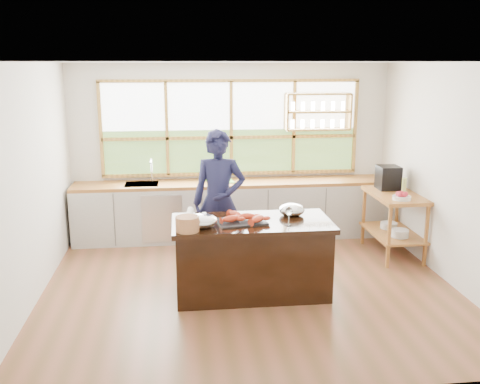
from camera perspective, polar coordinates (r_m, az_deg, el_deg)
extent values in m
plane|color=brown|center=(6.72, 0.99, -9.99)|extent=(5.00, 5.00, 0.00)
cube|color=silver|center=(8.50, -0.96, 4.53)|extent=(5.00, 0.02, 2.70)
cube|color=silver|center=(4.16, 5.14, -5.23)|extent=(5.00, 0.02, 2.70)
cube|color=silver|center=(6.47, -21.47, 0.70)|extent=(0.02, 4.50, 2.70)
cube|color=silver|center=(7.08, 21.56, 1.72)|extent=(0.02, 4.50, 2.70)
cube|color=white|center=(6.16, 1.10, 13.69)|extent=(5.00, 4.50, 0.02)
cube|color=#BE8F44|center=(8.42, -0.95, 6.85)|extent=(4.05, 0.06, 1.50)
cube|color=white|center=(8.41, -0.97, 9.22)|extent=(3.98, 0.01, 0.75)
cube|color=#405C24|center=(8.50, -0.95, 4.34)|extent=(3.98, 0.01, 0.70)
cube|color=#BE8F44|center=(8.51, 8.35, 10.32)|extent=(1.00, 0.28, 0.03)
cube|color=#BE8F44|center=(8.53, 8.29, 8.48)|extent=(1.00, 0.28, 0.03)
cube|color=#BE8F44|center=(8.56, 8.22, 6.65)|extent=(1.00, 0.28, 0.03)
cube|color=#BE8F44|center=(8.41, 4.95, 8.50)|extent=(0.03, 0.28, 0.55)
cube|color=#BE8F44|center=(8.67, 11.52, 8.43)|extent=(0.03, 0.28, 0.55)
cube|color=beige|center=(8.40, -0.73, -2.05)|extent=(4.90, 0.62, 0.85)
cube|color=silver|center=(8.06, -8.31, -2.84)|extent=(0.60, 0.01, 0.72)
cube|color=#A4592A|center=(8.29, -0.74, 0.95)|extent=(4.90, 0.62, 0.05)
cube|color=silver|center=(8.28, -10.42, 0.32)|extent=(0.50, 0.42, 0.16)
cube|color=#A4592A|center=(7.62, 19.25, -4.29)|extent=(0.04, 0.04, 0.90)
cube|color=#A4592A|center=(8.49, 16.37, -2.27)|extent=(0.04, 0.04, 0.90)
cube|color=#A4592A|center=(7.41, 15.61, -4.52)|extent=(0.04, 0.04, 0.90)
cube|color=#A4592A|center=(8.30, 13.05, -2.42)|extent=(0.04, 0.04, 0.90)
cube|color=#A4592A|center=(7.98, 15.95, -4.21)|extent=(0.62, 1.10, 0.03)
cube|color=#A4592A|center=(7.84, 16.22, -0.35)|extent=(0.62, 1.10, 0.05)
cylinder|color=silver|center=(7.74, 16.68, -4.28)|extent=(0.24, 0.24, 0.11)
cylinder|color=silver|center=(8.10, 15.58, -3.49)|extent=(0.24, 0.24, 0.09)
cube|color=black|center=(6.38, 1.25, -7.25)|extent=(1.77, 0.82, 0.84)
cube|color=black|center=(6.23, 1.27, -3.38)|extent=(1.85, 0.90, 0.06)
imported|color=#171838|center=(6.92, -2.25, -1.07)|extent=(0.75, 0.55, 1.88)
imported|color=slate|center=(8.28, -3.30, 2.05)|extent=(0.17, 0.14, 0.27)
cube|color=#56B33D|center=(8.26, -2.12, 1.13)|extent=(0.44, 0.35, 0.01)
cube|color=black|center=(8.05, 15.53, 1.49)|extent=(0.30, 0.33, 0.34)
cylinder|color=#A1AE55|center=(7.68, 17.09, 0.50)|extent=(0.08, 0.08, 0.26)
cylinder|color=silver|center=(7.50, 16.86, -0.60)|extent=(0.25, 0.25, 0.05)
sphere|color=#AD1A2A|center=(7.51, 17.24, -0.22)|extent=(0.07, 0.07, 0.07)
sphere|color=#AD1A2A|center=(7.54, 16.85, -0.14)|extent=(0.07, 0.07, 0.07)
sphere|color=#AD1A2A|center=(7.50, 16.52, -0.18)|extent=(0.07, 0.07, 0.07)
sphere|color=#AD1A2A|center=(7.45, 16.69, -0.29)|extent=(0.07, 0.07, 0.07)
sphere|color=#AD1A2A|center=(7.46, 17.14, -0.31)|extent=(0.07, 0.07, 0.07)
cube|color=black|center=(6.17, 0.12, -3.17)|extent=(0.61, 0.49, 0.02)
ellipsoid|color=#D34321|center=(6.10, -0.94, -2.90)|extent=(0.23, 0.15, 0.08)
ellipsoid|color=#D34321|center=(6.19, 0.84, -2.65)|extent=(0.23, 0.14, 0.08)
ellipsoid|color=#D34321|center=(6.09, 1.92, -2.94)|extent=(0.21, 0.21, 0.08)
ellipsoid|color=#D34321|center=(6.27, -0.46, -2.44)|extent=(0.18, 0.23, 0.08)
ellipsoid|color=silver|center=(6.00, -4.02, -3.09)|extent=(0.34, 0.34, 0.16)
ellipsoid|color=silver|center=(6.47, 5.53, -1.90)|extent=(0.31, 0.31, 0.15)
cylinder|color=white|center=(6.08, 5.20, -3.53)|extent=(0.06, 0.06, 0.01)
cylinder|color=white|center=(6.06, 5.21, -2.93)|extent=(0.01, 0.01, 0.13)
ellipsoid|color=white|center=(6.04, 5.23, -2.02)|extent=(0.08, 0.08, 0.10)
cylinder|color=#B07545|center=(5.86, -5.64, -3.41)|extent=(0.26, 0.26, 0.17)
cylinder|color=silver|center=(6.43, -5.38, -2.26)|extent=(0.10, 0.31, 0.08)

